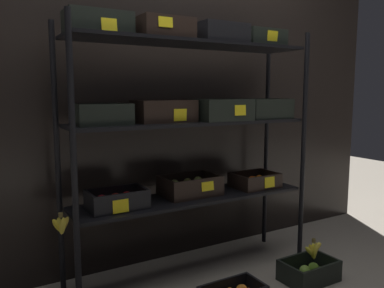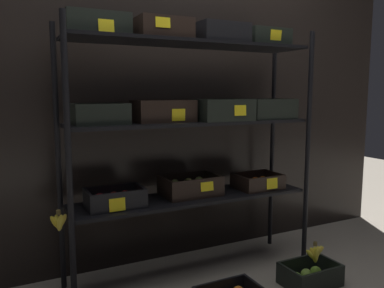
{
  "view_description": "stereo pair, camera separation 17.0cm",
  "coord_description": "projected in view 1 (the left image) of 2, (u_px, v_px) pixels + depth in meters",
  "views": [
    {
      "loc": [
        -1.24,
        -2.11,
        1.2
      ],
      "look_at": [
        0.0,
        0.0,
        0.87
      ],
      "focal_mm": 36.43,
      "sensor_mm": 36.0,
      "label": 1
    },
    {
      "loc": [
        -1.09,
        -2.19,
        1.2
      ],
      "look_at": [
        0.0,
        0.0,
        0.87
      ],
      "focal_mm": 36.43,
      "sensor_mm": 36.0,
      "label": 2
    }
  ],
  "objects": [
    {
      "name": "display_rack",
      "position": [
        190.0,
        117.0,
        2.44
      ],
      "size": [
        1.69,
        0.42,
        1.63
      ],
      "color": "black",
      "rests_on": "ground_plane"
    },
    {
      "name": "crate_ground_apple_green",
      "position": [
        309.0,
        273.0,
        2.49
      ],
      "size": [
        0.35,
        0.23,
        0.14
      ],
      "color": "black",
      "rests_on": "ground_plane"
    },
    {
      "name": "storefront_wall",
      "position": [
        164.0,
        62.0,
        2.73
      ],
      "size": [
        3.98,
        0.12,
        2.81
      ],
      "primitive_type": "cube",
      "color": "black",
      "rests_on": "ground_plane"
    },
    {
      "name": "ground_plane",
      "position": [
        192.0,
        274.0,
        2.58
      ],
      "size": [
        10.0,
        10.0,
        0.0
      ],
      "primitive_type": "plane",
      "color": "gray"
    },
    {
      "name": "banana_bunch_loose",
      "position": [
        314.0,
        250.0,
        2.48
      ],
      "size": [
        0.17,
        0.05,
        0.14
      ],
      "color": "brown",
      "rests_on": "crate_ground_apple_green"
    }
  ]
}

